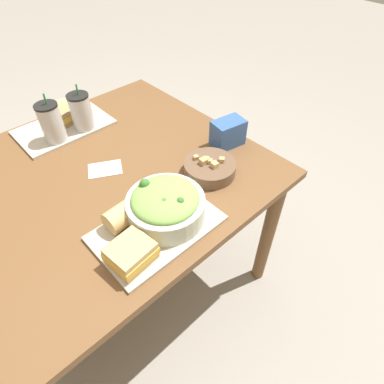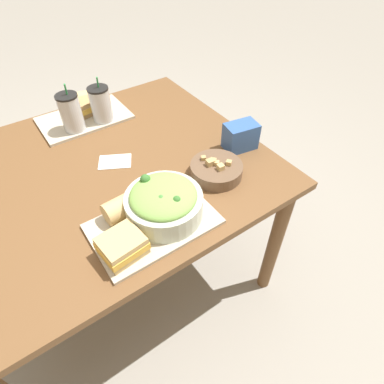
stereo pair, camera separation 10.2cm
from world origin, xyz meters
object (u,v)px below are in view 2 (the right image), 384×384
(soup_bowl, at_px, (216,169))
(napkin_folded, at_px, (115,162))
(drink_cup_dark, at_px, (71,114))
(chip_bag, at_px, (241,136))
(sandwich_near, at_px, (122,246))
(salad_bowl, at_px, (164,202))
(baguette_near, at_px, (125,206))
(sandwich_far, at_px, (88,105))
(baguette_far, at_px, (89,98))
(drink_cup_red, at_px, (101,105))

(soup_bowl, height_order, napkin_folded, soup_bowl)
(drink_cup_dark, xyz_separation_m, chip_bag, (0.50, -0.49, -0.03))
(sandwich_near, bearing_deg, salad_bowl, 12.63)
(baguette_near, xyz_separation_m, sandwich_far, (0.15, 0.66, -0.00))
(sandwich_near, bearing_deg, baguette_near, 54.40)
(sandwich_far, distance_m, baguette_far, 0.06)
(chip_bag, xyz_separation_m, napkin_folded, (-0.45, 0.20, -0.05))
(drink_cup_red, height_order, chip_bag, drink_cup_red)
(sandwich_near, height_order, sandwich_far, same)
(soup_bowl, height_order, chip_bag, chip_bag)
(sandwich_near, relative_size, sandwich_far, 0.93)
(soup_bowl, xyz_separation_m, drink_cup_dark, (-0.32, 0.57, 0.06))
(baguette_near, bearing_deg, napkin_folded, -21.86)
(drink_cup_red, bearing_deg, soup_bowl, -71.67)
(salad_bowl, distance_m, soup_bowl, 0.27)
(sandwich_near, distance_m, baguette_far, 0.88)
(sandwich_near, xyz_separation_m, napkin_folded, (0.16, 0.40, -0.04))
(drink_cup_dark, height_order, chip_bag, drink_cup_dark)
(drink_cup_dark, bearing_deg, napkin_folded, -80.78)
(napkin_folded, bearing_deg, soup_bowl, -46.05)
(baguette_near, height_order, drink_cup_dark, drink_cup_dark)
(sandwich_far, bearing_deg, baguette_near, -113.80)
(drink_cup_red, bearing_deg, chip_bag, -52.91)
(sandwich_near, bearing_deg, chip_bag, 11.83)
(sandwich_near, height_order, drink_cup_red, drink_cup_red)
(baguette_near, xyz_separation_m, chip_bag, (0.54, 0.07, 0.01))
(soup_bowl, distance_m, drink_cup_dark, 0.65)
(chip_bag, bearing_deg, drink_cup_red, 137.10)
(sandwich_near, relative_size, napkin_folded, 0.89)
(sandwich_near, bearing_deg, drink_cup_red, 64.10)
(salad_bowl, height_order, drink_cup_red, drink_cup_red)
(chip_bag, bearing_deg, soup_bowl, -146.52)
(sandwich_near, relative_size, drink_cup_red, 0.67)
(soup_bowl, xyz_separation_m, sandwich_near, (-0.43, -0.12, 0.02))
(baguette_near, distance_m, drink_cup_dark, 0.56)
(baguette_near, xyz_separation_m, drink_cup_red, (0.17, 0.56, 0.03))
(baguette_far, xyz_separation_m, drink_cup_dark, (-0.13, -0.15, 0.04))
(drink_cup_red, xyz_separation_m, napkin_folded, (-0.08, -0.28, -0.08))
(salad_bowl, relative_size, napkin_folded, 1.65)
(drink_cup_red, distance_m, chip_bag, 0.61)
(sandwich_near, relative_size, baguette_near, 1.00)
(sandwich_near, distance_m, napkin_folded, 0.44)
(baguette_far, bearing_deg, sandwich_near, 174.37)
(salad_bowl, height_order, sandwich_near, salad_bowl)
(soup_bowl, bearing_deg, baguette_near, 178.80)
(soup_bowl, bearing_deg, salad_bowl, -166.46)
(sandwich_near, distance_m, chip_bag, 0.65)
(soup_bowl, height_order, sandwich_near, sandwich_near)
(drink_cup_red, bearing_deg, drink_cup_dark, 180.00)
(baguette_near, height_order, napkin_folded, baguette_near)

